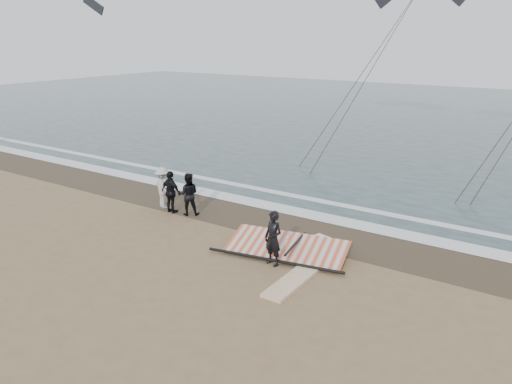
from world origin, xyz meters
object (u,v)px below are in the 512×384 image
man_main (273,238)px  board_white (292,282)px  board_cream (300,248)px  sail_rig (287,247)px

man_main → board_white: (1.06, -0.72, -0.81)m
man_main → board_cream: bearing=96.9°
sail_rig → board_cream: bearing=65.3°
board_cream → board_white: bearing=-51.1°
board_white → sail_rig: sail_rig is taller
board_white → board_cream: 2.35m
board_white → man_main: bearing=145.7°
man_main → board_white: 1.52m
board_white → sail_rig: (-1.13, 1.70, 0.15)m
board_cream → man_main: bearing=-79.7°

